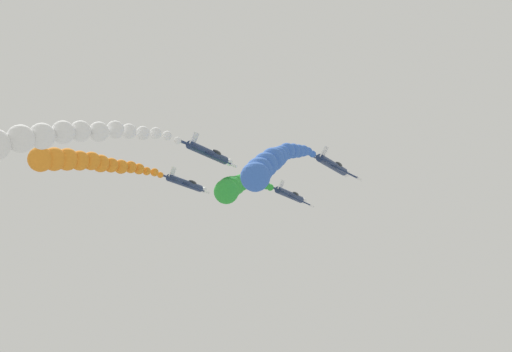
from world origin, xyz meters
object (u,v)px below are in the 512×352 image
(airplane_left_outer, at_px, (209,153))
(airplane_lead, at_px, (290,195))
(airplane_left_inner, at_px, (186,183))
(airplane_right_inner, at_px, (333,165))

(airplane_left_outer, bearing_deg, airplane_lead, 91.01)
(airplane_left_inner, xyz_separation_m, airplane_right_inner, (25.35, -2.07, -0.43))
(airplane_right_inner, height_order, airplane_left_outer, airplane_left_outer)
(airplane_left_inner, distance_m, airplane_right_inner, 25.44)
(airplane_left_inner, height_order, airplane_left_outer, airplane_left_outer)
(airplane_lead, bearing_deg, airplane_left_inner, -135.01)
(airplane_lead, bearing_deg, airplane_left_outer, -88.99)
(airplane_left_outer, bearing_deg, airplane_left_inner, 131.77)
(airplane_left_inner, bearing_deg, airplane_right_inner, -4.67)
(airplane_lead, height_order, airplane_right_inner, airplane_right_inner)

